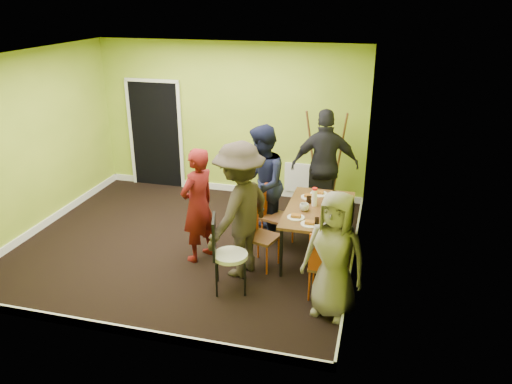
% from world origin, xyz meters
% --- Properties ---
extents(ground, '(5.00, 5.00, 0.00)m').
position_xyz_m(ground, '(0.00, 0.00, 0.00)').
color(ground, black).
rests_on(ground, ground).
extents(room_walls, '(5.04, 4.54, 2.82)m').
position_xyz_m(room_walls, '(-0.02, 0.04, 0.99)').
color(room_walls, '#89A82B').
rests_on(room_walls, ground).
extents(dining_table, '(0.90, 1.50, 0.75)m').
position_xyz_m(dining_table, '(1.96, 0.13, 0.70)').
color(dining_table, black).
rests_on(dining_table, ground).
extents(chair_left_far, '(0.51, 0.50, 0.97)m').
position_xyz_m(chair_left_far, '(1.25, 0.35, 0.54)').
color(chair_left_far, '#C54A12').
rests_on(chair_left_far, ground).
extents(chair_left_near, '(0.49, 0.49, 0.95)m').
position_xyz_m(chair_left_near, '(1.19, -0.34, 0.54)').
color(chair_left_near, '#C54A12').
rests_on(chair_left_near, ground).
extents(chair_back_end, '(0.42, 0.48, 0.92)m').
position_xyz_m(chair_back_end, '(1.83, 1.29, 0.65)').
color(chair_back_end, '#C54A12').
rests_on(chair_back_end, ground).
extents(chair_front_end, '(0.40, 0.40, 0.94)m').
position_xyz_m(chair_front_end, '(2.20, -0.96, 0.53)').
color(chair_front_end, '#C54A12').
rests_on(chair_front_end, ground).
extents(chair_bentwood, '(0.50, 0.49, 1.02)m').
position_xyz_m(chair_bentwood, '(0.94, -1.05, 0.56)').
color(chair_bentwood, black).
rests_on(chair_bentwood, ground).
extents(easel, '(0.71, 0.67, 1.77)m').
position_xyz_m(easel, '(1.82, 1.87, 0.87)').
color(easel, brown).
rests_on(easel, ground).
extents(plate_near_left, '(0.23, 0.23, 0.01)m').
position_xyz_m(plate_near_left, '(1.76, 0.49, 0.76)').
color(plate_near_left, white).
rests_on(plate_near_left, dining_table).
extents(plate_near_right, '(0.24, 0.24, 0.01)m').
position_xyz_m(plate_near_right, '(1.70, -0.26, 0.76)').
color(plate_near_right, white).
rests_on(plate_near_right, dining_table).
extents(plate_far_back, '(0.27, 0.27, 0.01)m').
position_xyz_m(plate_far_back, '(1.89, 0.66, 0.76)').
color(plate_far_back, white).
rests_on(plate_far_back, dining_table).
extents(plate_far_front, '(0.24, 0.24, 0.01)m').
position_xyz_m(plate_far_front, '(1.92, -0.42, 0.76)').
color(plate_far_front, white).
rests_on(plate_far_front, dining_table).
extents(plate_wall_back, '(0.26, 0.26, 0.01)m').
position_xyz_m(plate_wall_back, '(2.16, 0.22, 0.76)').
color(plate_wall_back, white).
rests_on(plate_wall_back, dining_table).
extents(plate_wall_front, '(0.25, 0.25, 0.01)m').
position_xyz_m(plate_wall_front, '(2.15, -0.14, 0.76)').
color(plate_wall_front, white).
rests_on(plate_wall_front, dining_table).
extents(thermos, '(0.08, 0.08, 0.24)m').
position_xyz_m(thermos, '(1.88, 0.21, 0.87)').
color(thermos, white).
rests_on(thermos, dining_table).
extents(blue_bottle, '(0.07, 0.07, 0.19)m').
position_xyz_m(blue_bottle, '(2.16, -0.21, 0.84)').
color(blue_bottle, '#1A29C6').
rests_on(blue_bottle, dining_table).
extents(orange_bottle, '(0.04, 0.04, 0.07)m').
position_xyz_m(orange_bottle, '(1.87, 0.34, 0.79)').
color(orange_bottle, '#C54A12').
rests_on(orange_bottle, dining_table).
extents(glass_mid, '(0.07, 0.07, 0.10)m').
position_xyz_m(glass_mid, '(1.79, 0.29, 0.80)').
color(glass_mid, black).
rests_on(glass_mid, dining_table).
extents(glass_back, '(0.07, 0.07, 0.10)m').
position_xyz_m(glass_back, '(2.12, 0.59, 0.80)').
color(glass_back, black).
rests_on(glass_back, dining_table).
extents(glass_front, '(0.06, 0.06, 0.10)m').
position_xyz_m(glass_front, '(2.01, -0.40, 0.80)').
color(glass_front, black).
rests_on(glass_front, dining_table).
extents(cup_a, '(0.13, 0.13, 0.10)m').
position_xyz_m(cup_a, '(1.77, 0.00, 0.80)').
color(cup_a, white).
rests_on(cup_a, dining_table).
extents(cup_b, '(0.10, 0.10, 0.09)m').
position_xyz_m(cup_b, '(2.08, 0.16, 0.80)').
color(cup_b, white).
rests_on(cup_b, dining_table).
extents(person_standing, '(0.60, 0.71, 1.65)m').
position_xyz_m(person_standing, '(0.34, -0.36, 0.83)').
color(person_standing, '#580F0F').
rests_on(person_standing, ground).
extents(person_left_far, '(0.82, 0.98, 1.80)m').
position_xyz_m(person_left_far, '(1.04, 0.47, 0.90)').
color(person_left_far, black).
rests_on(person_left_far, ground).
extents(person_left_near, '(1.03, 1.35, 1.85)m').
position_xyz_m(person_left_near, '(1.01, -0.60, 0.93)').
color(person_left_near, '#2E261E').
rests_on(person_left_near, ground).
extents(person_back_end, '(1.18, 0.70, 1.88)m').
position_xyz_m(person_back_end, '(1.87, 1.44, 0.94)').
color(person_back_end, black).
rests_on(person_back_end, ground).
extents(person_front_end, '(0.87, 0.68, 1.55)m').
position_xyz_m(person_front_end, '(2.33, -1.21, 0.78)').
color(person_front_end, gray).
rests_on(person_front_end, ground).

